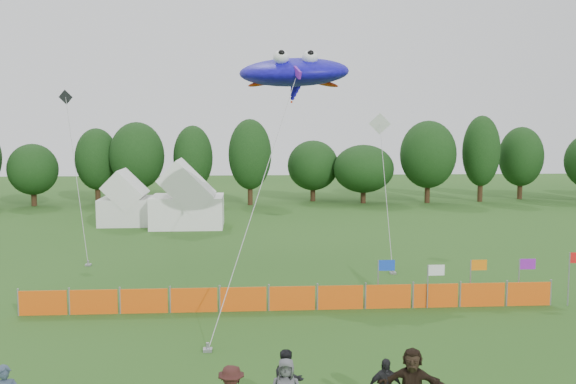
{
  "coord_description": "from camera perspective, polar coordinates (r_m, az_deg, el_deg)",
  "views": [
    {
      "loc": [
        -1.57,
        -16.68,
        7.59
      ],
      "look_at": [
        0.0,
        6.0,
        5.2
      ],
      "focal_mm": 40.0,
      "sensor_mm": 36.0,
      "label": 1
    }
  ],
  "objects": [
    {
      "name": "small_kite_dark",
      "position": [
        39.12,
        -18.5,
        2.84
      ],
      "size": [
        2.87,
        5.44,
        9.7
      ],
      "color": "black",
      "rests_on": "ground"
    },
    {
      "name": "stingray_kite",
      "position": [
        34.21,
        0.51,
        10.5
      ],
      "size": [
        7.47,
        20.43,
        11.35
      ],
      "color": "#170ECE",
      "rests_on": "ground"
    },
    {
      "name": "barrier_fence",
      "position": [
        26.64,
        0.36,
        -9.43
      ],
      "size": [
        21.9,
        0.06,
        1.0
      ],
      "color": "#E9530C",
      "rests_on": "ground"
    },
    {
      "name": "spectator_b",
      "position": [
        17.45,
        -0.02,
        -16.6
      ],
      "size": [
        1.0,
        0.87,
        1.77
      ],
      "primitive_type": "imported",
      "rotation": [
        0.0,
        0.0,
        0.26
      ],
      "color": "black",
      "rests_on": "ground"
    },
    {
      "name": "tent_right",
      "position": [
        48.31,
        -8.93,
        -0.81
      ],
      "size": [
        5.39,
        4.31,
        3.8
      ],
      "color": "white",
      "rests_on": "ground"
    },
    {
      "name": "tent_left",
      "position": [
        50.46,
        -14.21,
        -0.9
      ],
      "size": [
        3.8,
        3.8,
        3.35
      ],
      "color": "white",
      "rests_on": "ground"
    },
    {
      "name": "treeline",
      "position": [
        61.78,
        -1.0,
        2.84
      ],
      "size": [
        104.57,
        8.78,
        8.36
      ],
      "color": "#382314",
      "rests_on": "ground"
    },
    {
      "name": "small_kite_white",
      "position": [
        39.71,
        8.39,
        3.4
      ],
      "size": [
        2.04,
        9.63,
        8.36
      ],
      "color": "white",
      "rests_on": "ground"
    },
    {
      "name": "flag_row",
      "position": [
        28.25,
        16.6,
        -7.0
      ],
      "size": [
        8.73,
        0.67,
        2.28
      ],
      "color": "gray",
      "rests_on": "ground"
    },
    {
      "name": "spectator_f",
      "position": [
        17.46,
        10.96,
        -16.44
      ],
      "size": [
        1.86,
        1.05,
        1.91
      ],
      "primitive_type": "imported",
      "rotation": [
        0.0,
        0.0,
        -0.3
      ],
      "color": "black",
      "rests_on": "ground"
    }
  ]
}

